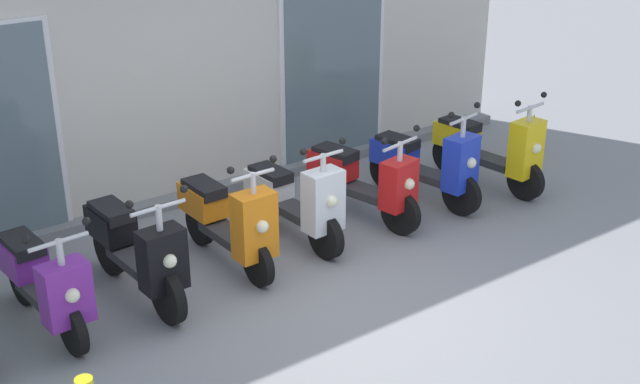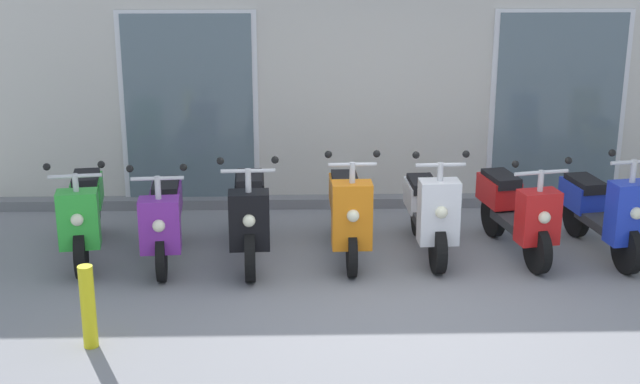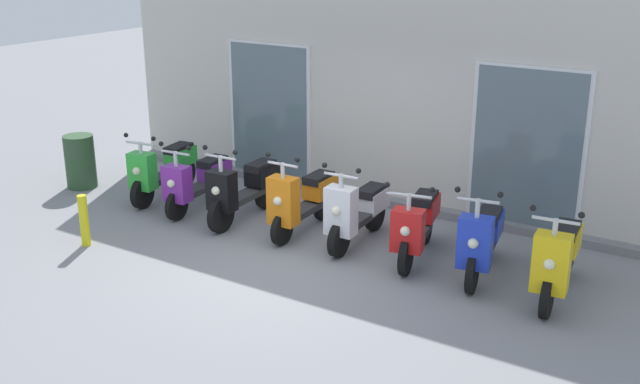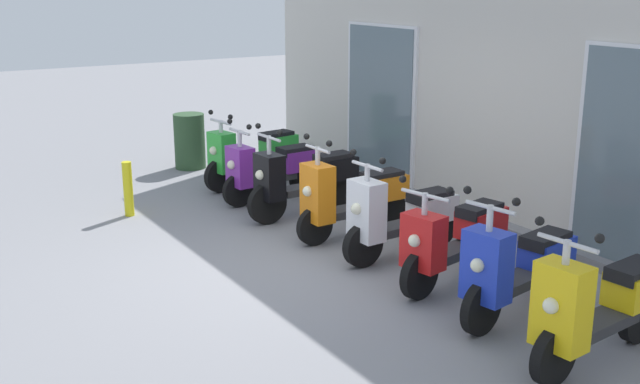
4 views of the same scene
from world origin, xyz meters
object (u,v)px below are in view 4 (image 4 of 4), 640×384
Objects in this scene: scooter_orange at (351,196)px; scooter_yellow at (599,306)px; scooter_purple at (271,167)px; scooter_white at (400,216)px; scooter_black at (305,179)px; scooter_blue at (518,267)px; scooter_green at (252,154)px; scooter_red at (454,239)px; curb_bollard at (128,189)px; trash_bin at (190,141)px.

scooter_orange is 0.95× the size of scooter_yellow.
scooter_orange reaches higher than scooter_purple.
scooter_white is at bearing 4.65° from scooter_orange.
scooter_blue is at bearing 0.46° from scooter_black.
scooter_green is at bearing 178.22° from scooter_orange.
scooter_red is at bearing 1.76° from scooter_black.
scooter_black is 2.35× the size of curb_bollard.
trash_bin is at bearing 139.90° from curb_bollard.
scooter_yellow is at bearing -4.93° from scooter_red.
scooter_purple and scooter_red have the same top height.
scooter_black is at bearing 179.06° from scooter_yellow.
scooter_white is 1.01× the size of scooter_red.
scooter_red is (4.35, -0.03, -0.00)m from scooter_green.
scooter_red is at bearing 175.07° from scooter_yellow.
scooter_blue is at bearing 2.09° from trash_bin.
trash_bin is (-2.32, -0.20, -0.03)m from scooter_purple.
scooter_purple is at bearing -179.46° from scooter_blue.
scooter_yellow is at bearing 1.07° from trash_bin.
scooter_white is 2.18× the size of curb_bollard.
scooter_black is at bearing 3.92° from trash_bin.
scooter_red reaches higher than curb_bollard.
scooter_purple is (0.82, -0.13, -0.01)m from scooter_green.
curb_bollard is (-1.20, -1.88, -0.13)m from scooter_black.
trash_bin is at bearing -174.97° from scooter_purple.
scooter_yellow is at bearing -6.25° from scooter_blue.
scooter_white reaches higher than scooter_purple.
curb_bollard is at bearing -138.84° from scooter_orange.
scooter_green is at bearing 179.75° from scooter_white.
scooter_orange is at bearing 41.16° from curb_bollard.
scooter_green is 1.00× the size of scooter_yellow.
scooter_purple reaches higher than trash_bin.
scooter_blue is (3.56, 0.03, -0.01)m from scooter_black.
scooter_purple is 5.35m from scooter_yellow.
scooter_black is at bearing -176.83° from scooter_white.
trash_bin is (-6.74, -0.25, -0.04)m from scooter_blue.
curb_bollard is at bearing -158.22° from scooter_blue.
curb_bollard is (-2.18, -1.91, -0.15)m from scooter_orange.
scooter_green is 1.54m from trash_bin.
scooter_orange is 1.71m from scooter_red.
scooter_green is at bearing 179.57° from scooter_red.
scooter_black reaches higher than scooter_green.
scooter_purple is 3.54m from scooter_red.
scooter_blue reaches higher than scooter_yellow.
scooter_black is 2.23m from curb_bollard.
scooter_green is 1.67m from scooter_black.
scooter_blue is 0.94m from scooter_yellow.
scooter_purple is 2.33m from trash_bin.
scooter_white is at bearing 3.65° from trash_bin.
scooter_white is at bearing 177.67° from scooter_blue.
scooter_orange reaches higher than scooter_green.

